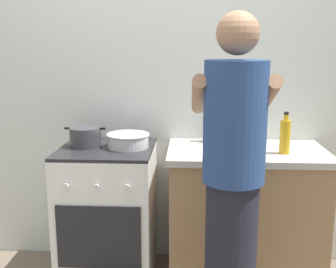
{
  "coord_description": "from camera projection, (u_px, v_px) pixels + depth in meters",
  "views": [
    {
      "loc": [
        0.19,
        -2.45,
        1.55
      ],
      "look_at": [
        0.05,
        0.12,
        1.0
      ],
      "focal_mm": 44.87,
      "sensor_mm": 36.0,
      "label": 1
    }
  ],
  "objects": [
    {
      "name": "back_wall",
      "position": [
        192.0,
        88.0,
        2.94
      ],
      "size": [
        3.2,
        0.1,
        2.5
      ],
      "color": "silver",
      "rests_on": "ground"
    },
    {
      "name": "countertop",
      "position": [
        244.0,
        216.0,
        2.75
      ],
      "size": [
        1.0,
        0.6,
        0.9
      ],
      "color": "#99724C",
      "rests_on": "ground"
    },
    {
      "name": "stove_range",
      "position": [
        108.0,
        213.0,
        2.79
      ],
      "size": [
        0.6,
        0.62,
        0.9
      ],
      "color": "white",
      "rests_on": "ground"
    },
    {
      "name": "pot",
      "position": [
        85.0,
        137.0,
        2.72
      ],
      "size": [
        0.27,
        0.2,
        0.13
      ],
      "color": "#38383D",
      "rests_on": "stove_range"
    },
    {
      "name": "mixing_bowl",
      "position": [
        128.0,
        140.0,
        2.69
      ],
      "size": [
        0.28,
        0.28,
        0.09
      ],
      "color": "#B7B7BC",
      "rests_on": "stove_range"
    },
    {
      "name": "utensil_crock",
      "position": [
        214.0,
        127.0,
        2.85
      ],
      "size": [
        0.1,
        0.1,
        0.32
      ],
      "color": "silver",
      "rests_on": "countertop"
    },
    {
      "name": "spice_bottle",
      "position": [
        260.0,
        141.0,
        2.68
      ],
      "size": [
        0.04,
        0.04,
        0.09
      ],
      "color": "silver",
      "rests_on": "countertop"
    },
    {
      "name": "oil_bottle",
      "position": [
        285.0,
        136.0,
        2.53
      ],
      "size": [
        0.06,
        0.06,
        0.26
      ],
      "color": "gold",
      "rests_on": "countertop"
    },
    {
      "name": "person",
      "position": [
        233.0,
        188.0,
        2.05
      ],
      "size": [
        0.41,
        0.5,
        1.7
      ],
      "color": "black",
      "rests_on": "ground"
    }
  ]
}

